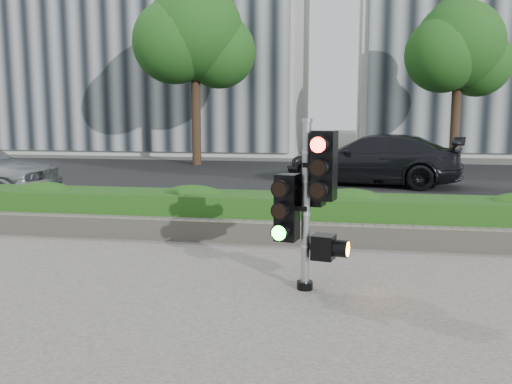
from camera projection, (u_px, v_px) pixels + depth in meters
ground at (230, 280)px, 6.81m from camera, size 120.00×120.00×0.00m
sidewalk at (164, 371)px, 4.37m from camera, size 16.00×11.00×0.03m
road at (299, 181)px, 16.56m from camera, size 60.00×13.00×0.02m
curb at (266, 225)px, 9.87m from camera, size 60.00×0.25×0.12m
stone_wall at (255, 232)px, 8.63m from camera, size 12.00×0.32×0.34m
hedge at (261, 214)px, 9.24m from camera, size 12.00×1.00×0.68m
building_left at (158, 13)px, 29.64m from camera, size 16.00×9.00×15.00m
tree_left at (195, 36)px, 21.02m from camera, size 4.61×4.03×7.34m
tree_right at (458, 49)px, 20.43m from camera, size 4.10×3.58×6.53m
traffic_signal at (309, 196)px, 6.22m from camera, size 0.72×0.58×1.99m
car_dark at (372, 160)px, 15.62m from camera, size 5.31×3.02×1.45m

